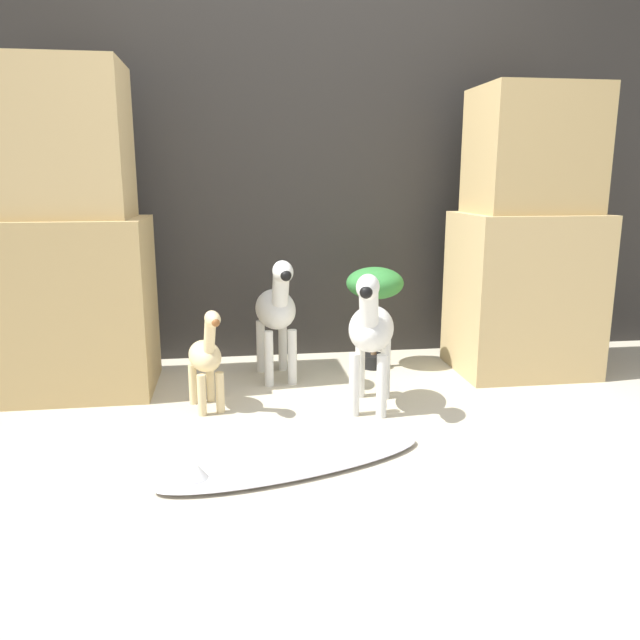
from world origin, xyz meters
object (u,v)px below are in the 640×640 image
(potted_palm_front, at_px, (375,290))
(surfboard, at_px, (292,462))
(giraffe_figurine, at_px, (206,357))
(zebra_right, at_px, (371,330))
(zebra_left, at_px, (276,310))

(potted_palm_front, xyz_separation_m, surfboard, (-0.58, -1.17, -0.42))
(giraffe_figurine, xyz_separation_m, potted_palm_front, (0.90, 0.53, 0.20))
(zebra_right, relative_size, surfboard, 0.61)
(potted_palm_front, bearing_deg, surfboard, -116.21)
(giraffe_figurine, relative_size, surfboard, 0.46)
(zebra_left, distance_m, surfboard, 1.10)
(zebra_left, height_order, potted_palm_front, zebra_left)
(potted_palm_front, distance_m, surfboard, 1.37)
(zebra_right, distance_m, zebra_left, 0.62)
(zebra_right, height_order, zebra_left, same)
(giraffe_figurine, distance_m, surfboard, 0.75)
(zebra_right, bearing_deg, zebra_left, 128.19)
(zebra_left, height_order, giraffe_figurine, zebra_left)
(zebra_right, bearing_deg, surfboard, -127.16)
(giraffe_figurine, bearing_deg, zebra_right, -7.47)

